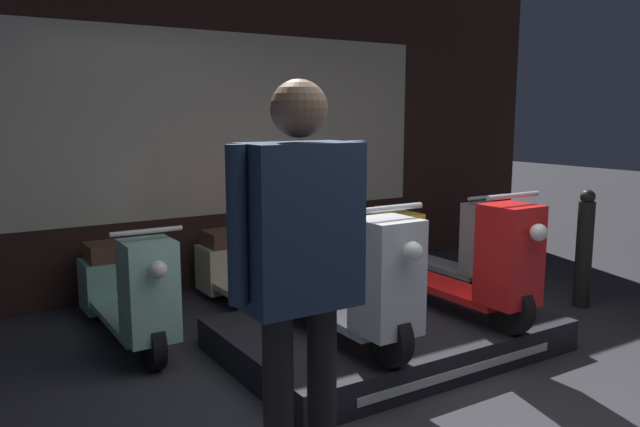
# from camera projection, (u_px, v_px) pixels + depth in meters

# --- Properties ---
(ground_plane) EXTENTS (30.00, 30.00, 0.00)m
(ground_plane) POSITION_uv_depth(u_px,v_px,m) (464.00, 422.00, 3.37)
(ground_plane) COLOR #2D2D33
(shop_wall_back) EXTENTS (8.16, 0.09, 3.20)m
(shop_wall_back) POSITION_uv_depth(u_px,v_px,m) (217.00, 119.00, 5.87)
(shop_wall_back) COLOR #331E19
(shop_wall_back) RESTS_ON ground_plane
(display_platform) EXTENTS (2.25, 1.48, 0.22)m
(display_platform) POSITION_uv_depth(u_px,v_px,m) (387.00, 334.00, 4.41)
(display_platform) COLOR black
(display_platform) RESTS_ON ground_plane
(scooter_display_left) EXTENTS (0.46, 1.73, 0.93)m
(scooter_display_left) POSITION_uv_depth(u_px,v_px,m) (329.00, 279.00, 4.04)
(scooter_display_left) COLOR black
(scooter_display_left) RESTS_ON display_platform
(scooter_display_right) EXTENTS (0.46, 1.73, 0.93)m
(scooter_display_right) POSITION_uv_depth(u_px,v_px,m) (444.00, 260.00, 4.57)
(scooter_display_right) COLOR black
(scooter_display_right) RESTS_ON display_platform
(scooter_backrow_0) EXTENTS (0.46, 1.73, 0.93)m
(scooter_backrow_0) POSITION_uv_depth(u_px,v_px,m) (125.00, 292.00, 4.54)
(scooter_backrow_0) COLOR black
(scooter_backrow_0) RESTS_ON ground_plane
(scooter_backrow_1) EXTENTS (0.46, 1.73, 0.93)m
(scooter_backrow_1) POSITION_uv_depth(u_px,v_px,m) (252.00, 273.00, 5.07)
(scooter_backrow_1) COLOR black
(scooter_backrow_1) RESTS_ON ground_plane
(scooter_backrow_2) EXTENTS (0.46, 1.73, 0.93)m
(scooter_backrow_2) POSITION_uv_depth(u_px,v_px,m) (354.00, 257.00, 5.61)
(scooter_backrow_2) COLOR black
(scooter_backrow_2) RESTS_ON ground_plane
(scooter_backrow_3) EXTENTS (0.46, 1.73, 0.93)m
(scooter_backrow_3) POSITION_uv_depth(u_px,v_px,m) (439.00, 245.00, 6.15)
(scooter_backrow_3) COLOR black
(scooter_backrow_3) RESTS_ON ground_plane
(person_left_browsing) EXTENTS (0.64, 0.27, 1.79)m
(person_left_browsing) POSITION_uv_depth(u_px,v_px,m) (300.00, 254.00, 2.57)
(person_left_browsing) COLOR black
(person_left_browsing) RESTS_ON ground_plane
(street_bollard) EXTENTS (0.14, 0.14, 1.02)m
(street_bollard) POSITION_uv_depth(u_px,v_px,m) (584.00, 249.00, 5.31)
(street_bollard) COLOR black
(street_bollard) RESTS_ON ground_plane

